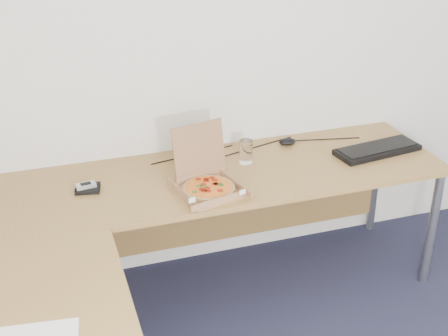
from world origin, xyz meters
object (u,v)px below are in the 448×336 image
object	(u,v)px
desk	(165,234)
drinking_glass	(246,152)
pizza_box	(208,184)
keyboard	(377,150)
wallet	(88,188)

from	to	relation	value
desk	drinking_glass	xyz separation A→B (m)	(0.56, 0.51, 0.09)
drinking_glass	pizza_box	bearing A→B (deg)	-139.75
pizza_box	desk	bearing A→B (deg)	-149.78
keyboard	wallet	world-z (taller)	keyboard
pizza_box	wallet	distance (m)	0.59
pizza_box	wallet	bearing A→B (deg)	147.91
desk	wallet	xyz separation A→B (m)	(-0.28, 0.45, 0.04)
pizza_box	drinking_glass	distance (m)	0.37
wallet	desk	bearing A→B (deg)	-47.50
pizza_box	wallet	world-z (taller)	pizza_box
drinking_glass	keyboard	size ratio (longest dim) A/B	0.26
pizza_box	keyboard	world-z (taller)	pizza_box
keyboard	pizza_box	bearing A→B (deg)	179.76
keyboard	wallet	xyz separation A→B (m)	(-1.57, 0.05, -0.01)
keyboard	wallet	size ratio (longest dim) A/B	4.09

